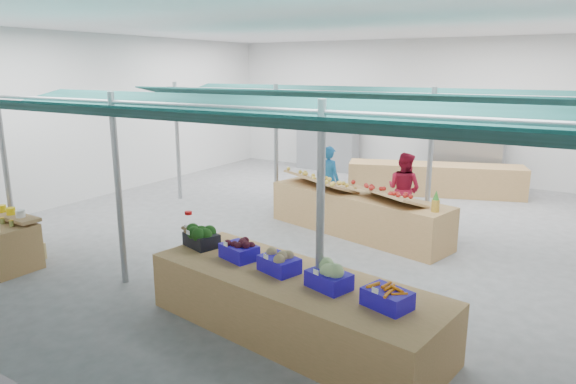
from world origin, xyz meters
name	(u,v)px	position (x,y,z in m)	size (l,w,h in m)	color
floor	(303,227)	(0.00, 0.00, 0.00)	(13.00, 13.00, 0.00)	#5F5F62
hall	(335,99)	(0.00, 1.44, 2.65)	(13.00, 13.00, 13.00)	silver
pole_grid	(291,159)	(0.75, -1.75, 1.81)	(10.00, 4.60, 3.00)	gray
awnings	(291,102)	(0.75, -1.75, 2.78)	(9.50, 7.08, 0.30)	black
back_shelving_left	(327,140)	(-2.50, 6.00, 1.00)	(2.00, 0.50, 2.00)	#B23F33
back_shelving_right	(466,151)	(2.00, 6.00, 1.00)	(2.00, 0.50, 2.00)	#B23F33
veg_counter	(293,304)	(2.12, -4.00, 0.39)	(4.02, 1.34, 0.78)	olive
fruit_counter	(357,214)	(1.16, 0.18, 0.43)	(3.98, 0.95, 0.85)	olive
far_counter	(435,179)	(1.56, 4.43, 0.41)	(4.57, 0.91, 0.82)	olive
crate_stack	(359,312)	(2.85, -3.56, 0.29)	(0.48, 0.34, 0.58)	#1F11BA
vendor_left	(329,180)	(-0.04, 1.28, 0.80)	(0.58, 0.38, 1.59)	#165690
vendor_right	(404,189)	(1.76, 1.28, 0.80)	(0.77, 0.60, 1.59)	maroon
crate_broccoli	(201,236)	(0.41, -3.74, 0.94)	(0.58, 0.48, 0.35)	black
crate_beets	(239,249)	(1.18, -3.86, 0.92)	(0.58, 0.48, 0.29)	#1F11BA
crate_celeriac	(279,261)	(1.90, -3.96, 0.93)	(0.58, 0.48, 0.31)	#1F11BA
crate_cabbage	(329,275)	(2.67, -4.08, 0.94)	(0.58, 0.48, 0.35)	#1F11BA
crate_carrots	(387,298)	(3.44, -4.20, 0.89)	(0.58, 0.48, 0.29)	#1F11BA
sparrow	(186,230)	(0.21, -3.85, 1.03)	(0.12, 0.09, 0.11)	brown
pole_ribbon	(188,214)	(-0.21, -3.33, 1.08)	(0.12, 0.12, 0.28)	red
apple_heap_yellow	(320,179)	(0.22, 0.32, 1.02)	(2.01, 1.51, 0.27)	#997247
apple_heap_red	(388,193)	(1.92, -0.11, 1.02)	(1.65, 1.32, 0.27)	#997247
pineapple	(436,202)	(2.89, -0.35, 1.04)	(0.14, 0.14, 0.39)	#8C6019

